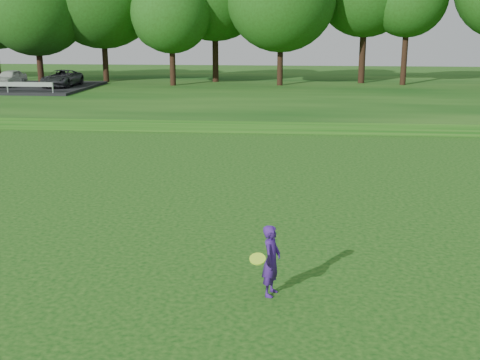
{
  "coord_description": "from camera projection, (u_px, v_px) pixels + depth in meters",
  "views": [
    {
      "loc": [
        3.28,
        -10.22,
        5.21
      ],
      "look_at": [
        1.85,
        4.81,
        1.3
      ],
      "focal_mm": 45.0,
      "sensor_mm": 36.0,
      "label": 1
    }
  ],
  "objects": [
    {
      "name": "walking_path",
      "position": [
        232.0,
        129.0,
        30.73
      ],
      "size": [
        130.0,
        1.6,
        0.04
      ],
      "primitive_type": "cube",
      "color": "gray",
      "rests_on": "ground"
    },
    {
      "name": "ground",
      "position": [
        120.0,
        307.0,
        11.46
      ],
      "size": [
        140.0,
        140.0,
        0.0
      ],
      "primitive_type": "plane",
      "color": "#0C3F0D",
      "rests_on": "ground"
    },
    {
      "name": "woman",
      "position": [
        271.0,
        260.0,
        11.79
      ],
      "size": [
        0.63,
        0.95,
        1.44
      ],
      "color": "#3C1A76",
      "rests_on": "ground"
    },
    {
      "name": "berm",
      "position": [
        252.0,
        93.0,
        44.15
      ],
      "size": [
        130.0,
        30.0,
        0.6
      ],
      "primitive_type": "cube",
      "color": "#0C3F0D",
      "rests_on": "ground"
    }
  ]
}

